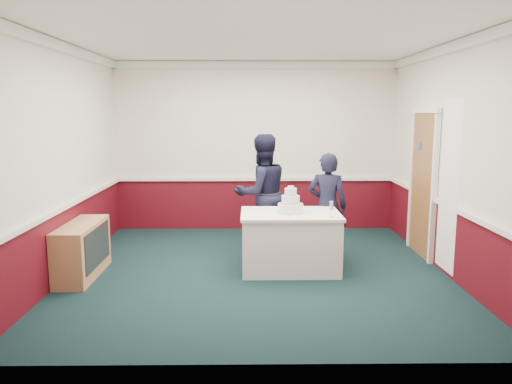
{
  "coord_description": "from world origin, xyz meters",
  "views": [
    {
      "loc": [
        -0.1,
        -6.45,
        2.13
      ],
      "look_at": [
        -0.02,
        -0.1,
        1.1
      ],
      "focal_mm": 35.0,
      "sensor_mm": 36.0,
      "label": 1
    }
  ],
  "objects_px": {
    "cake_knife": "(289,216)",
    "person_woman": "(327,206)",
    "champagne_flute": "(331,206)",
    "cake_table": "(290,241)",
    "person_man": "(262,194)",
    "sideboard": "(82,250)",
    "wedding_cake": "(291,205)"
  },
  "relations": [
    {
      "from": "cake_knife",
      "to": "person_woman",
      "type": "height_order",
      "value": "person_woman"
    },
    {
      "from": "cake_knife",
      "to": "champagne_flute",
      "type": "relative_size",
      "value": 1.07
    },
    {
      "from": "cake_table",
      "to": "person_man",
      "type": "relative_size",
      "value": 0.73
    },
    {
      "from": "sideboard",
      "to": "cake_table",
      "type": "height_order",
      "value": "cake_table"
    },
    {
      "from": "champagne_flute",
      "to": "sideboard",
      "type": "bearing_deg",
      "value": 179.37
    },
    {
      "from": "sideboard",
      "to": "person_woman",
      "type": "height_order",
      "value": "person_woman"
    },
    {
      "from": "cake_knife",
      "to": "person_man",
      "type": "relative_size",
      "value": 0.12
    },
    {
      "from": "cake_knife",
      "to": "person_woman",
      "type": "bearing_deg",
      "value": 61.67
    },
    {
      "from": "wedding_cake",
      "to": "sideboard",
      "type": "bearing_deg",
      "value": -174.87
    },
    {
      "from": "champagne_flute",
      "to": "person_man",
      "type": "height_order",
      "value": "person_man"
    },
    {
      "from": "cake_table",
      "to": "champagne_flute",
      "type": "bearing_deg",
      "value": -29.25
    },
    {
      "from": "cake_knife",
      "to": "person_man",
      "type": "height_order",
      "value": "person_man"
    },
    {
      "from": "person_woman",
      "to": "cake_knife",
      "type": "bearing_deg",
      "value": 67.27
    },
    {
      "from": "cake_table",
      "to": "person_man",
      "type": "height_order",
      "value": "person_man"
    },
    {
      "from": "cake_knife",
      "to": "person_woman",
      "type": "distance_m",
      "value": 0.95
    },
    {
      "from": "sideboard",
      "to": "person_man",
      "type": "distance_m",
      "value": 2.68
    },
    {
      "from": "sideboard",
      "to": "person_man",
      "type": "relative_size",
      "value": 0.67
    },
    {
      "from": "wedding_cake",
      "to": "person_woman",
      "type": "bearing_deg",
      "value": 42.78
    },
    {
      "from": "cake_table",
      "to": "person_woman",
      "type": "distance_m",
      "value": 0.87
    },
    {
      "from": "cake_table",
      "to": "person_woman",
      "type": "xyz_separation_m",
      "value": [
        0.58,
        0.53,
        0.37
      ]
    },
    {
      "from": "person_man",
      "to": "wedding_cake",
      "type": "bearing_deg",
      "value": 88.63
    },
    {
      "from": "sideboard",
      "to": "person_man",
      "type": "xyz_separation_m",
      "value": [
        2.36,
        1.14,
        0.55
      ]
    },
    {
      "from": "sideboard",
      "to": "cake_table",
      "type": "bearing_deg",
      "value": 5.13
    },
    {
      "from": "person_woman",
      "to": "person_man",
      "type": "bearing_deg",
      "value": -4.1
    },
    {
      "from": "cake_table",
      "to": "wedding_cake",
      "type": "bearing_deg",
      "value": 90.0
    },
    {
      "from": "champagne_flute",
      "to": "person_woman",
      "type": "xyz_separation_m",
      "value": [
        0.08,
        0.81,
        -0.15
      ]
    },
    {
      "from": "sideboard",
      "to": "cake_knife",
      "type": "xyz_separation_m",
      "value": [
        2.69,
        0.04,
        0.44
      ]
    },
    {
      "from": "cake_knife",
      "to": "person_man",
      "type": "bearing_deg",
      "value": 118.19
    },
    {
      "from": "champagne_flute",
      "to": "person_woman",
      "type": "relative_size",
      "value": 0.13
    },
    {
      "from": "wedding_cake",
      "to": "champagne_flute",
      "type": "relative_size",
      "value": 1.78
    },
    {
      "from": "wedding_cake",
      "to": "cake_knife",
      "type": "distance_m",
      "value": 0.23
    },
    {
      "from": "champagne_flute",
      "to": "person_woman",
      "type": "distance_m",
      "value": 0.83
    }
  ]
}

